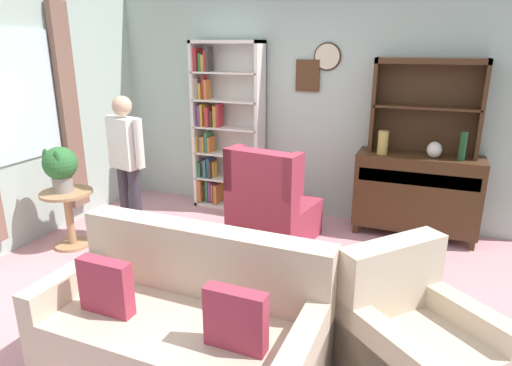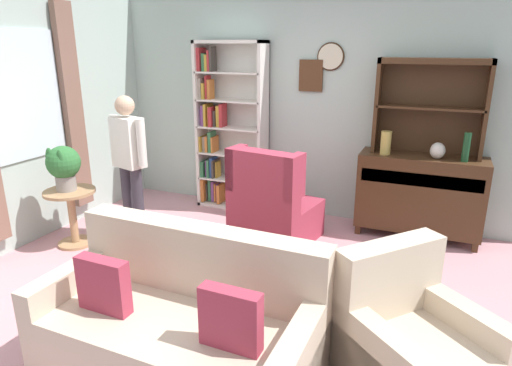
# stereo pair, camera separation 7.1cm
# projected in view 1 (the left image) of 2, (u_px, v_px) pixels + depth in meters

# --- Properties ---
(ground_plane) EXTENTS (5.40, 4.60, 0.02)m
(ground_plane) POSITION_uv_depth(u_px,v_px,m) (237.00, 294.00, 3.82)
(ground_plane) COLOR #C68C93
(wall_back) EXTENTS (5.00, 0.09, 2.80)m
(wall_back) POSITION_uv_depth(u_px,v_px,m) (308.00, 101.00, 5.29)
(wall_back) COLOR #ADC1B7
(wall_back) RESTS_ON ground_plane
(wall_left) EXTENTS (0.16, 4.20, 2.80)m
(wall_left) POSITION_uv_depth(u_px,v_px,m) (1.00, 114.00, 4.32)
(wall_left) COLOR #ADC1B7
(wall_left) RESTS_ON ground_plane
(area_rug) EXTENTS (2.23, 2.08, 0.01)m
(area_rug) POSITION_uv_depth(u_px,v_px,m) (244.00, 317.00, 3.48)
(area_rug) COLOR brown
(area_rug) RESTS_ON ground_plane
(bookshelf) EXTENTS (0.90, 0.30, 2.10)m
(bookshelf) POSITION_uv_depth(u_px,v_px,m) (223.00, 129.00, 5.61)
(bookshelf) COLOR silver
(bookshelf) RESTS_ON ground_plane
(sideboard) EXTENTS (1.30, 0.45, 0.92)m
(sideboard) POSITION_uv_depth(u_px,v_px,m) (416.00, 192.00, 4.85)
(sideboard) COLOR #422816
(sideboard) RESTS_ON ground_plane
(sideboard_hutch) EXTENTS (1.10, 0.26, 1.00)m
(sideboard_hutch) POSITION_uv_depth(u_px,v_px,m) (428.00, 93.00, 4.63)
(sideboard_hutch) COLOR #422816
(sideboard_hutch) RESTS_ON sideboard
(vase_tall) EXTENTS (0.11, 0.11, 0.25)m
(vase_tall) POSITION_uv_depth(u_px,v_px,m) (383.00, 142.00, 4.75)
(vase_tall) COLOR tan
(vase_tall) RESTS_ON sideboard
(vase_round) EXTENTS (0.15, 0.15, 0.17)m
(vase_round) POSITION_uv_depth(u_px,v_px,m) (434.00, 150.00, 4.59)
(vase_round) COLOR beige
(vase_round) RESTS_ON sideboard
(bottle_wine) EXTENTS (0.07, 0.07, 0.30)m
(bottle_wine) POSITION_uv_depth(u_px,v_px,m) (463.00, 146.00, 4.46)
(bottle_wine) COLOR #194223
(bottle_wine) RESTS_ON sideboard
(couch_floral) EXTENTS (1.81, 0.88, 0.90)m
(couch_floral) POSITION_uv_depth(u_px,v_px,m) (185.00, 327.00, 2.85)
(couch_floral) COLOR beige
(couch_floral) RESTS_ON ground_plane
(armchair_floral) EXTENTS (1.08, 1.08, 0.88)m
(armchair_floral) POSITION_uv_depth(u_px,v_px,m) (416.00, 345.00, 2.71)
(armchair_floral) COLOR beige
(armchair_floral) RESTS_ON ground_plane
(wingback_chair) EXTENTS (0.90, 0.92, 1.05)m
(wingback_chair) POSITION_uv_depth(u_px,v_px,m) (271.00, 208.00, 4.70)
(wingback_chair) COLOR #A33347
(wingback_chair) RESTS_ON ground_plane
(plant_stand) EXTENTS (0.52, 0.52, 0.61)m
(plant_stand) POSITION_uv_depth(u_px,v_px,m) (69.00, 213.00, 4.61)
(plant_stand) COLOR #A87F56
(plant_stand) RESTS_ON ground_plane
(potted_plant_large) EXTENTS (0.34, 0.34, 0.47)m
(potted_plant_large) POSITION_uv_depth(u_px,v_px,m) (60.00, 166.00, 4.46)
(potted_plant_large) COLOR gray
(potted_plant_large) RESTS_ON plant_stand
(person_reading) EXTENTS (0.52, 0.29, 1.56)m
(person_reading) POSITION_uv_depth(u_px,v_px,m) (127.00, 159.00, 4.61)
(person_reading) COLOR #38333D
(person_reading) RESTS_ON ground_plane
(coffee_table) EXTENTS (0.80, 0.50, 0.42)m
(coffee_table) POSITION_uv_depth(u_px,v_px,m) (251.00, 276.00, 3.40)
(coffee_table) COLOR #422816
(coffee_table) RESTS_ON ground_plane
(book_stack) EXTENTS (0.20, 0.13, 0.06)m
(book_stack) POSITION_uv_depth(u_px,v_px,m) (235.00, 267.00, 3.34)
(book_stack) COLOR #337247
(book_stack) RESTS_ON coffee_table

